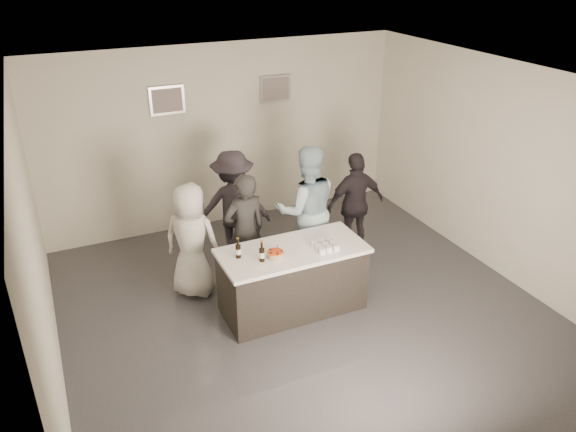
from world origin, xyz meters
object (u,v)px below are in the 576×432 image
(person_guest_back, at_px, (233,205))
(person_guest_right, at_px, (355,204))
(person_guest_left, at_px, (192,241))
(beer_bottle_b, at_px, (262,252))
(beer_bottle_a, at_px, (238,248))
(bar_counter, at_px, (292,279))
(person_main_black, at_px, (245,231))
(person_main_blue, at_px, (307,210))
(cake, at_px, (275,255))

(person_guest_back, bearing_deg, person_guest_right, 176.85)
(person_guest_left, bearing_deg, beer_bottle_b, 158.48)
(person_guest_back, bearing_deg, beer_bottle_a, 89.13)
(beer_bottle_b, distance_m, person_guest_left, 1.21)
(bar_counter, bearing_deg, beer_bottle_a, 173.01)
(person_main_black, xyz_separation_m, person_guest_left, (-0.72, 0.09, -0.03))
(beer_bottle_b, xyz_separation_m, person_guest_right, (1.99, 1.14, -0.23))
(beer_bottle_a, distance_m, person_guest_back, 1.64)
(person_guest_left, bearing_deg, beer_bottle_a, 152.12)
(person_main_blue, relative_size, person_guest_right, 1.18)
(person_main_black, distance_m, person_guest_right, 1.87)
(beer_bottle_b, bearing_deg, person_guest_left, 119.92)
(beer_bottle_a, xyz_separation_m, person_main_black, (0.36, 0.74, -0.20))
(cake, relative_size, beer_bottle_a, 0.79)
(bar_counter, xyz_separation_m, person_main_black, (-0.33, 0.82, 0.38))
(beer_bottle_b, height_order, person_guest_right, person_guest_right)
(cake, bearing_deg, person_main_black, 93.33)
(person_main_blue, bearing_deg, person_guest_right, -157.95)
(person_main_black, distance_m, person_guest_back, 0.83)
(person_guest_left, bearing_deg, person_main_blue, -143.36)
(cake, distance_m, person_guest_right, 2.13)
(person_main_black, relative_size, person_guest_left, 1.04)
(bar_counter, distance_m, person_guest_back, 1.70)
(bar_counter, distance_m, person_main_blue, 1.17)
(person_main_blue, bearing_deg, bar_counter, 65.65)
(beer_bottle_b, xyz_separation_m, person_main_black, (0.13, 0.94, -0.20))
(person_main_blue, bearing_deg, beer_bottle_a, 41.98)
(bar_counter, distance_m, beer_bottle_a, 0.91)
(beer_bottle_a, xyz_separation_m, person_guest_back, (0.49, 1.56, -0.18))
(bar_counter, distance_m, person_main_black, 0.97)
(person_guest_right, bearing_deg, beer_bottle_a, 23.85)
(person_main_blue, relative_size, person_guest_left, 1.19)
(beer_bottle_a, bearing_deg, cake, -24.30)
(bar_counter, relative_size, beer_bottle_b, 7.15)
(person_main_black, bearing_deg, beer_bottle_b, 76.05)
(bar_counter, distance_m, cake, 0.57)
(cake, bearing_deg, beer_bottle_b, -176.09)
(beer_bottle_b, bearing_deg, person_main_blue, 42.01)
(bar_counter, distance_m, beer_bottle_b, 0.75)
(cake, height_order, person_guest_right, person_guest_right)
(beer_bottle_a, distance_m, person_main_black, 0.84)
(cake, distance_m, person_main_blue, 1.31)
(cake, bearing_deg, bar_counter, 19.99)
(person_guest_left, bearing_deg, person_main_black, -148.47)
(beer_bottle_a, relative_size, person_main_blue, 0.14)
(cake, bearing_deg, beer_bottle_a, 155.70)
(beer_bottle_b, relative_size, person_guest_back, 0.15)
(beer_bottle_b, distance_m, person_main_blue, 1.45)
(beer_bottle_a, relative_size, beer_bottle_b, 1.00)
(person_guest_right, bearing_deg, cake, 32.83)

